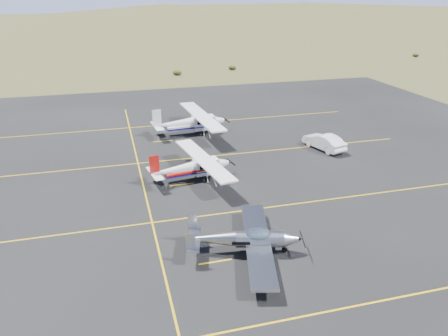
{
  "coord_description": "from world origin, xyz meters",
  "views": [
    {
      "loc": [
        -8.05,
        -24.07,
        14.8
      ],
      "look_at": [
        0.19,
        6.27,
        1.6
      ],
      "focal_mm": 35.0,
      "sensor_mm": 36.0,
      "label": 1
    }
  ],
  "objects_px": {
    "aircraft_low_wing": "(246,239)",
    "aircraft_cessna": "(192,167)",
    "aircraft_plain": "(191,122)",
    "sedan": "(324,142)"
  },
  "relations": [
    {
      "from": "aircraft_low_wing",
      "to": "aircraft_cessna",
      "type": "relative_size",
      "value": 0.9
    },
    {
      "from": "aircraft_low_wing",
      "to": "aircraft_cessna",
      "type": "height_order",
      "value": "aircraft_cessna"
    },
    {
      "from": "aircraft_plain",
      "to": "aircraft_cessna",
      "type": "bearing_deg",
      "value": -105.71
    },
    {
      "from": "aircraft_cessna",
      "to": "aircraft_plain",
      "type": "bearing_deg",
      "value": 69.98
    },
    {
      "from": "aircraft_low_wing",
      "to": "aircraft_cessna",
      "type": "distance_m",
      "value": 11.39
    },
    {
      "from": "aircraft_low_wing",
      "to": "sedan",
      "type": "xyz_separation_m",
      "value": [
        12.8,
        15.07,
        -0.18
      ]
    },
    {
      "from": "aircraft_low_wing",
      "to": "sedan",
      "type": "relative_size",
      "value": 1.98
    },
    {
      "from": "aircraft_cessna",
      "to": "aircraft_plain",
      "type": "height_order",
      "value": "aircraft_plain"
    },
    {
      "from": "aircraft_plain",
      "to": "sedan",
      "type": "xyz_separation_m",
      "value": [
        11.55,
        -8.05,
        -0.55
      ]
    },
    {
      "from": "aircraft_low_wing",
      "to": "aircraft_plain",
      "type": "xyz_separation_m",
      "value": [
        1.25,
        23.13,
        0.37
      ]
    }
  ]
}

